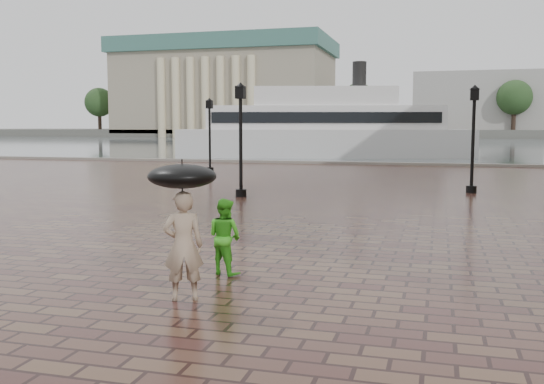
{
  "coord_description": "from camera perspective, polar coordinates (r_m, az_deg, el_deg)",
  "views": [
    {
      "loc": [
        1.65,
        -12.97,
        2.81
      ],
      "look_at": [
        -1.82,
        -0.43,
        1.4
      ],
      "focal_mm": 40.0,
      "sensor_mm": 36.0,
      "label": 1
    }
  ],
  "objects": [
    {
      "name": "ground",
      "position": [
        13.37,
        8.08,
        -6.01
      ],
      "size": [
        300.0,
        300.0,
        0.0
      ],
      "primitive_type": "plane",
      "color": "#361B18",
      "rests_on": "ground"
    },
    {
      "name": "harbour_water",
      "position": [
        105.02,
        14.6,
        4.46
      ],
      "size": [
        240.0,
        240.0,
        0.0
      ],
      "primitive_type": "plane",
      "color": "#444D53",
      "rests_on": "ground"
    },
    {
      "name": "quay_edge",
      "position": [
        45.09,
        13.35,
        2.45
      ],
      "size": [
        80.0,
        0.6,
        0.3
      ],
      "primitive_type": "cube",
      "color": "slate",
      "rests_on": "ground"
    },
    {
      "name": "far_shore",
      "position": [
        172.99,
        14.98,
        5.38
      ],
      "size": [
        300.0,
        60.0,
        2.0
      ],
      "primitive_type": "cube",
      "color": "#4C4C47",
      "rests_on": "ground"
    },
    {
      "name": "museum",
      "position": [
        167.82,
        -4.37,
        9.97
      ],
      "size": [
        57.0,
        32.5,
        26.0
      ],
      "color": "gray",
      "rests_on": "ground"
    },
    {
      "name": "far_trees",
      "position": [
        151.12,
        14.99,
        8.49
      ],
      "size": [
        188.0,
        8.0,
        13.5
      ],
      "color": "#2D2119",
      "rests_on": "ground"
    },
    {
      "name": "street_lamps",
      "position": [
        29.08,
        2.25,
        5.23
      ],
      "size": [
        15.44,
        12.44,
        4.4
      ],
      "color": "black",
      "rests_on": "ground"
    },
    {
      "name": "adult_pedestrian",
      "position": [
        9.92,
        -8.35,
        -5.02
      ],
      "size": [
        0.77,
        0.66,
        1.79
      ],
      "primitive_type": "imported",
      "rotation": [
        0.0,
        0.0,
        3.56
      ],
      "color": "tan",
      "rests_on": "ground"
    },
    {
      "name": "child_pedestrian",
      "position": [
        11.59,
        -4.48,
        -4.19
      ],
      "size": [
        0.86,
        0.78,
        1.45
      ],
      "primitive_type": "imported",
      "rotation": [
        0.0,
        0.0,
        2.75
      ],
      "color": "green",
      "rests_on": "ground"
    },
    {
      "name": "ferry_near",
      "position": [
        56.03,
        4.93,
        5.95
      ],
      "size": [
        27.13,
        12.84,
        8.65
      ],
      "rotation": [
        0.0,
        0.0,
        0.26
      ],
      "color": "#BABABA",
      "rests_on": "ground"
    },
    {
      "name": "umbrella",
      "position": [
        9.76,
        -8.46,
        1.47
      ],
      "size": [
        1.1,
        1.1,
        1.17
      ],
      "color": "black",
      "rests_on": "ground"
    }
  ]
}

